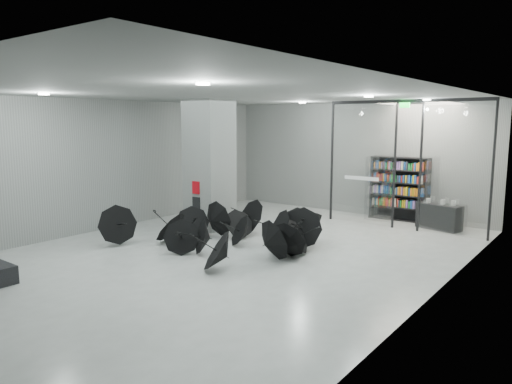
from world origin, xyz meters
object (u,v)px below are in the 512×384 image
Objects in this scene: umbrella_cluster at (243,236)px; bookshelf at (399,189)px; shop_counter at (439,217)px; column at (210,165)px.

bookshelf is at bearing 72.12° from umbrella_cluster.
column is at bearing -129.94° from shop_counter.
shop_counter is 0.24× the size of umbrella_cluster.
column is 7.35m from shop_counter.
bookshelf is 0.39× the size of umbrella_cluster.
bookshelf reaches higher than umbrella_cluster.
bookshelf is 1.78m from shop_counter.
bookshelf is at bearing 47.81° from column.
shop_counter is (5.84, 4.15, -1.60)m from column.
shop_counter is at bearing -23.42° from bookshelf.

